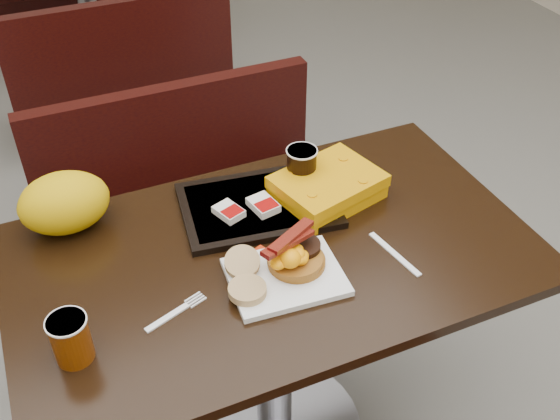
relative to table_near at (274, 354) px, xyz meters
name	(u,v)px	position (x,y,z in m)	size (l,w,h in m)	color
table_near	(274,354)	(0.00, 0.00, 0.00)	(1.20, 0.70, 0.75)	black
bench_near_n	(194,207)	(0.00, 0.70, -0.02)	(1.00, 0.46, 0.72)	black
table_far	(88,5)	(0.00, 2.60, 0.00)	(1.20, 0.70, 0.75)	black
bench_far_s	(117,61)	(0.00, 1.90, -0.02)	(1.00, 0.46, 0.72)	black
platter	(286,277)	(-0.01, -0.10, 0.38)	(0.25, 0.19, 0.01)	white
pancake_stack	(297,259)	(0.02, -0.07, 0.40)	(0.13, 0.13, 0.03)	brown
sausage_patty	(303,246)	(0.05, -0.06, 0.42)	(0.08, 0.08, 0.01)	black
scrambled_eggs	(290,260)	(0.00, -0.10, 0.44)	(0.08, 0.07, 0.04)	#FFA605
bacon_strips	(288,242)	(0.00, -0.08, 0.47)	(0.15, 0.06, 0.01)	#470505
muffin_bottom	(247,290)	(-0.11, -0.11, 0.40)	(0.08, 0.08, 0.02)	tan
muffin_top	(242,262)	(-0.09, -0.04, 0.41)	(0.08, 0.08, 0.02)	tan
coffee_cup_near	(71,339)	(-0.47, -0.13, 0.43)	(0.07, 0.07, 0.10)	#993D05
fork	(167,318)	(-0.28, -0.10, 0.38)	(0.15, 0.03, 0.00)	white
knife	(394,254)	(0.25, -0.12, 0.38)	(0.17, 0.01, 0.00)	white
condiment_syrup	(259,254)	(-0.04, 0.00, 0.38)	(0.04, 0.03, 0.01)	#BB2508
condiment_ketchup	(236,237)	(-0.06, 0.07, 0.38)	(0.04, 0.03, 0.01)	#8C0504
tray	(258,205)	(0.03, 0.16, 0.38)	(0.38, 0.27, 0.02)	black
hashbrown_sleeve_left	(229,212)	(-0.05, 0.14, 0.40)	(0.05, 0.07, 0.02)	silver
hashbrown_sleeve_right	(263,205)	(0.03, 0.13, 0.40)	(0.06, 0.07, 0.02)	silver
coffee_cup_far	(301,167)	(0.16, 0.19, 0.44)	(0.07, 0.07, 0.10)	black
clamshell	(328,187)	(0.20, 0.13, 0.41)	(0.25, 0.19, 0.07)	#CC8503
paper_bag	(64,203)	(-0.41, 0.27, 0.45)	(0.21, 0.16, 0.15)	#D3A107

